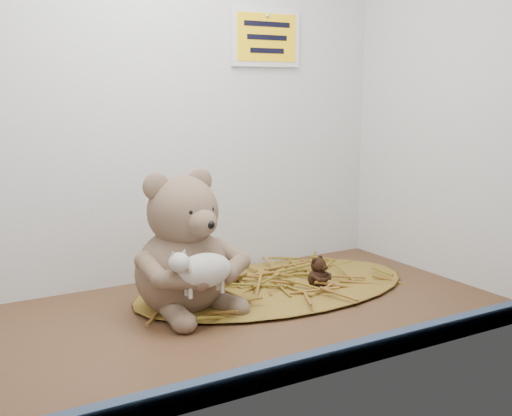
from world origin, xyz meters
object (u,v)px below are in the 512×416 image
toy_lamb (204,271)px  mini_teddy_tan (233,266)px  main_teddy (182,242)px  mini_teddy_brown (318,270)px

toy_lamb → mini_teddy_tan: 25.13cm
main_teddy → toy_lamb: 10.51cm
mini_teddy_tan → mini_teddy_brown: mini_teddy_tan is taller
toy_lamb → mini_teddy_brown: bearing=12.8°
main_teddy → mini_teddy_tan: bearing=17.4°
main_teddy → toy_lamb: main_teddy is taller
mini_teddy_tan → mini_teddy_brown: 18.60cm
main_teddy → mini_teddy_tan: (15.87, 8.59, -9.06)cm
mini_teddy_tan → mini_teddy_brown: (14.45, -11.71, -0.27)cm
main_teddy → toy_lamb: (0.00, -10.00, -3.23)cm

